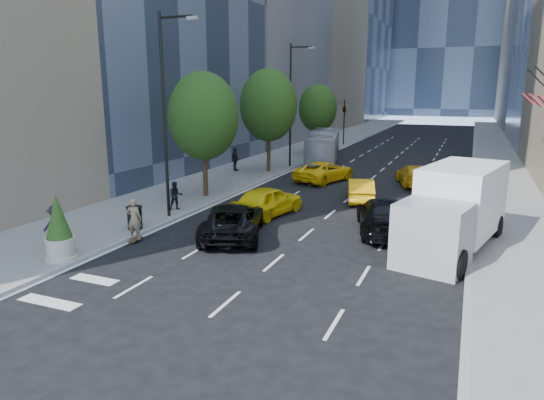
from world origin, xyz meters
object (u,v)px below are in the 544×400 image
at_px(black_sedan_mercedes, 384,216).
at_px(city_bus, 323,146).
at_px(trash_can, 135,218).
at_px(planter_shrub, 59,229).
at_px(skateboarder, 134,222).
at_px(black_sedan_lincoln, 233,220).
at_px(box_truck, 455,209).

relative_size(black_sedan_mercedes, city_bus, 0.54).
xyz_separation_m(trash_can, planter_shrub, (-0.00, -4.49, 0.70)).
xyz_separation_m(skateboarder, planter_shrub, (-1.00, -3.20, 0.45)).
relative_size(black_sedan_mercedes, planter_shrub, 2.21).
xyz_separation_m(skateboarder, black_sedan_lincoln, (3.60, 2.35, -0.15)).
bearing_deg(black_sedan_lincoln, skateboarder, 13.15).
xyz_separation_m(skateboarder, city_bus, (0.80, 26.05, 0.55)).
height_order(skateboarder, black_sedan_mercedes, skateboarder).
distance_m(black_sedan_mercedes, city_bus, 22.38).
bearing_deg(black_sedan_lincoln, planter_shrub, 30.35).
xyz_separation_m(skateboarder, trash_can, (-1.00, 1.29, -0.25)).
relative_size(black_sedan_lincoln, trash_can, 5.34).
distance_m(black_sedan_mercedes, trash_can, 11.62).
xyz_separation_m(box_truck, trash_can, (-13.88, -2.94, -1.09)).
bearing_deg(city_bus, black_sedan_lincoln, -96.02).
relative_size(skateboarder, black_sedan_lincoln, 0.33).
height_order(city_bus, trash_can, city_bus).
height_order(box_truck, trash_can, box_truck).
height_order(black_sedan_mercedes, planter_shrub, planter_shrub).
xyz_separation_m(black_sedan_mercedes, planter_shrub, (-10.80, -8.77, 0.55)).
height_order(skateboarder, box_truck, box_truck).
bearing_deg(box_truck, black_sedan_mercedes, 170.45).
xyz_separation_m(box_truck, planter_shrub, (-13.88, -7.43, -0.39)).
bearing_deg(trash_can, planter_shrub, -90.00).
xyz_separation_m(city_bus, trash_can, (-1.80, -24.76, -0.80)).
relative_size(skateboarder, box_truck, 0.24).
bearing_deg(black_sedan_lincoln, city_bus, -103.25).
bearing_deg(black_sedan_mercedes, skateboarder, 14.34).
bearing_deg(trash_can, box_truck, 11.96).
distance_m(city_bus, planter_shrub, 29.30).
height_order(black_sedan_mercedes, trash_can, black_sedan_mercedes).
xyz_separation_m(city_bus, box_truck, (12.08, -21.82, 0.29)).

